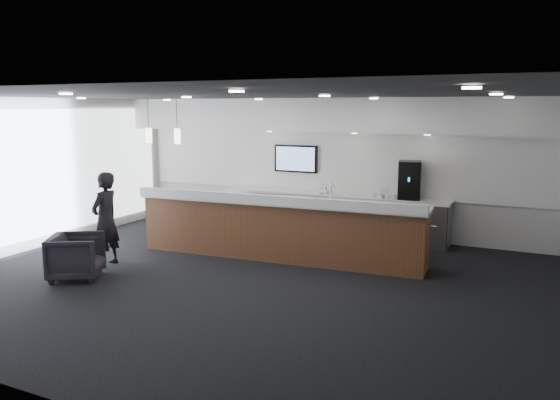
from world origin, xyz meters
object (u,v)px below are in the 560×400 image
at_px(service_counter, 279,228).
at_px(armchair, 76,256).
at_px(lounge_guest, 105,219).
at_px(coffee_machine, 409,180).

distance_m(service_counter, armchair, 3.58).
xyz_separation_m(service_counter, lounge_guest, (-2.56, -1.78, 0.27)).
distance_m(service_counter, lounge_guest, 3.14).
height_order(coffee_machine, armchair, coffee_machine).
relative_size(service_counter, armchair, 6.78).
height_order(armchair, lounge_guest, lounge_guest).
bearing_deg(armchair, service_counter, -75.25).
bearing_deg(coffee_machine, service_counter, -144.78).
height_order(coffee_machine, lounge_guest, coffee_machine).
relative_size(armchair, lounge_guest, 0.49).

